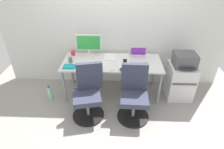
{
  "coord_description": "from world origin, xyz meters",
  "views": [
    {
      "loc": [
        0.12,
        -3.05,
        2.35
      ],
      "look_at": [
        0.0,
        -0.05,
        0.46
      ],
      "focal_mm": 30.21,
      "sensor_mm": 36.0,
      "label": 1
    }
  ],
  "objects_px": {
    "water_bottle_on_floor": "(50,93)",
    "open_laptop": "(138,56)",
    "office_chair_right": "(134,95)",
    "coffee_mug": "(73,53)",
    "side_cabinet": "(180,81)",
    "office_chair_left": "(88,94)",
    "printer": "(185,60)",
    "desktop_monitor": "(89,44)"
  },
  "relations": [
    {
      "from": "water_bottle_on_floor",
      "to": "open_laptop",
      "type": "xyz_separation_m",
      "value": [
        1.66,
        0.41,
        0.61
      ]
    },
    {
      "from": "office_chair_right",
      "to": "coffee_mug",
      "type": "distance_m",
      "value": 1.48
    },
    {
      "from": "side_cabinet",
      "to": "open_laptop",
      "type": "relative_size",
      "value": 2.18
    },
    {
      "from": "office_chair_left",
      "to": "coffee_mug",
      "type": "bearing_deg",
      "value": 115.26
    },
    {
      "from": "coffee_mug",
      "to": "open_laptop",
      "type": "bearing_deg",
      "value": -4.65
    },
    {
      "from": "printer",
      "to": "coffee_mug",
      "type": "height_order",
      "value": "printer"
    },
    {
      "from": "side_cabinet",
      "to": "printer",
      "type": "height_order",
      "value": "printer"
    },
    {
      "from": "desktop_monitor",
      "to": "open_laptop",
      "type": "distance_m",
      "value": 0.96
    },
    {
      "from": "water_bottle_on_floor",
      "to": "coffee_mug",
      "type": "height_order",
      "value": "coffee_mug"
    },
    {
      "from": "printer",
      "to": "open_laptop",
      "type": "distance_m",
      "value": 0.82
    },
    {
      "from": "side_cabinet",
      "to": "water_bottle_on_floor",
      "type": "relative_size",
      "value": 2.18
    },
    {
      "from": "office_chair_right",
      "to": "printer",
      "type": "height_order",
      "value": "office_chair_right"
    },
    {
      "from": "open_laptop",
      "to": "coffee_mug",
      "type": "relative_size",
      "value": 3.37
    },
    {
      "from": "open_laptop",
      "to": "desktop_monitor",
      "type": "bearing_deg",
      "value": 174.98
    },
    {
      "from": "office_chair_right",
      "to": "printer",
      "type": "bearing_deg",
      "value": 32.12
    },
    {
      "from": "office_chair_left",
      "to": "office_chair_right",
      "type": "relative_size",
      "value": 1.0
    },
    {
      "from": "office_chair_left",
      "to": "open_laptop",
      "type": "relative_size",
      "value": 3.03
    },
    {
      "from": "printer",
      "to": "desktop_monitor",
      "type": "distance_m",
      "value": 1.77
    },
    {
      "from": "office_chair_left",
      "to": "desktop_monitor",
      "type": "height_order",
      "value": "desktop_monitor"
    },
    {
      "from": "coffee_mug",
      "to": "water_bottle_on_floor",
      "type": "bearing_deg",
      "value": -127.56
    },
    {
      "from": "office_chair_left",
      "to": "printer",
      "type": "xyz_separation_m",
      "value": [
        1.66,
        0.57,
        0.37
      ]
    },
    {
      "from": "water_bottle_on_floor",
      "to": "coffee_mug",
      "type": "relative_size",
      "value": 3.37
    },
    {
      "from": "printer",
      "to": "water_bottle_on_floor",
      "type": "relative_size",
      "value": 1.29
    },
    {
      "from": "office_chair_left",
      "to": "office_chair_right",
      "type": "distance_m",
      "value": 0.75
    },
    {
      "from": "open_laptop",
      "to": "water_bottle_on_floor",
      "type": "bearing_deg",
      "value": -166.16
    },
    {
      "from": "office_chair_right",
      "to": "side_cabinet",
      "type": "height_order",
      "value": "office_chair_right"
    },
    {
      "from": "desktop_monitor",
      "to": "open_laptop",
      "type": "relative_size",
      "value": 1.55
    },
    {
      "from": "printer",
      "to": "open_laptop",
      "type": "bearing_deg",
      "value": 167.08
    },
    {
      "from": "office_chair_right",
      "to": "desktop_monitor",
      "type": "relative_size",
      "value": 1.96
    },
    {
      "from": "coffee_mug",
      "to": "side_cabinet",
      "type": "bearing_deg",
      "value": -7.88
    },
    {
      "from": "office_chair_right",
      "to": "coffee_mug",
      "type": "xyz_separation_m",
      "value": [
        -1.16,
        0.86,
        0.33
      ]
    },
    {
      "from": "side_cabinet",
      "to": "water_bottle_on_floor",
      "type": "distance_m",
      "value": 2.48
    },
    {
      "from": "office_chair_left",
      "to": "side_cabinet",
      "type": "bearing_deg",
      "value": 19.02
    },
    {
      "from": "office_chair_left",
      "to": "office_chair_right",
      "type": "height_order",
      "value": "same"
    },
    {
      "from": "water_bottle_on_floor",
      "to": "coffee_mug",
      "type": "distance_m",
      "value": 0.88
    },
    {
      "from": "office_chair_left",
      "to": "water_bottle_on_floor",
      "type": "bearing_deg",
      "value": 156.42
    },
    {
      "from": "printer",
      "to": "coffee_mug",
      "type": "relative_size",
      "value": 4.35
    },
    {
      "from": "water_bottle_on_floor",
      "to": "desktop_monitor",
      "type": "xyz_separation_m",
      "value": [
        0.72,
        0.49,
        0.81
      ]
    },
    {
      "from": "water_bottle_on_floor",
      "to": "open_laptop",
      "type": "relative_size",
      "value": 1.0
    },
    {
      "from": "open_laptop",
      "to": "coffee_mug",
      "type": "height_order",
      "value": "open_laptop"
    },
    {
      "from": "office_chair_right",
      "to": "printer",
      "type": "xyz_separation_m",
      "value": [
        0.91,
        0.57,
        0.37
      ]
    },
    {
      "from": "printer",
      "to": "office_chair_left",
      "type": "bearing_deg",
      "value": -161.01
    }
  ]
}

